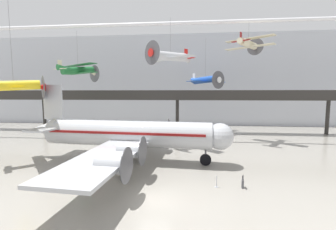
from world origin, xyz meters
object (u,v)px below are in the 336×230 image
suspended_plane_blue_trainer (205,80)px  suspended_plane_green_biplane (78,70)px  suspended_plane_yellow_lowwing (14,86)px  suspended_plane_silver_racer (170,57)px  airliner_silver_main (127,134)px  info_sign_pedestal (243,183)px  suspended_plane_cream_biplane (248,44)px  stanchion_barrier (217,184)px

suspended_plane_blue_trainer → suspended_plane_green_biplane: 25.14m
suspended_plane_yellow_lowwing → suspended_plane_silver_racer: bearing=-9.6°
airliner_silver_main → info_sign_pedestal: 14.24m
suspended_plane_cream_biplane → suspended_plane_silver_racer: bearing=142.8°
suspended_plane_blue_trainer → info_sign_pedestal: suspended_plane_blue_trainer is taller
airliner_silver_main → info_sign_pedestal: airliner_silver_main is taller
suspended_plane_blue_trainer → suspended_plane_yellow_lowwing: size_ratio=0.88×
suspended_plane_silver_racer → suspended_plane_cream_biplane: (12.52, 3.75, 2.47)m
suspended_plane_green_biplane → suspended_plane_cream_biplane: (30.28, -1.75, 3.81)m
suspended_plane_yellow_lowwing → stanchion_barrier: suspended_plane_yellow_lowwing is taller
suspended_plane_green_biplane → stanchion_barrier: bearing=-98.6°
suspended_plane_blue_trainer → suspended_plane_yellow_lowwing: bearing=-85.1°
suspended_plane_blue_trainer → suspended_plane_green_biplane: size_ratio=1.14×
suspended_plane_silver_racer → stanchion_barrier: bearing=61.7°
suspended_plane_green_biplane → stanchion_barrier: 33.70m
suspended_plane_cream_biplane → stanchion_barrier: size_ratio=6.76×
airliner_silver_main → stanchion_barrier: (10.01, -6.68, -3.04)m
suspended_plane_blue_trainer → stanchion_barrier: size_ratio=9.67×
suspended_plane_green_biplane → suspended_plane_yellow_lowwing: bearing=-144.7°
stanchion_barrier → info_sign_pedestal: size_ratio=0.87×
suspended_plane_green_biplane → suspended_plane_silver_racer: size_ratio=1.11×
suspended_plane_green_biplane → stanchion_barrier: suspended_plane_green_biplane is taller
suspended_plane_silver_racer → suspended_plane_yellow_lowwing: size_ratio=0.69×
suspended_plane_blue_trainer → info_sign_pedestal: 30.45m
airliner_silver_main → suspended_plane_blue_trainer: (10.72, 21.91, 7.63)m
suspended_plane_cream_biplane → stanchion_barrier: 26.10m
suspended_plane_green_biplane → info_sign_pedestal: 35.22m
airliner_silver_main → info_sign_pedestal: bearing=-24.2°
suspended_plane_yellow_lowwing → suspended_plane_cream_biplane: bearing=-15.6°
suspended_plane_blue_trainer → stanchion_barrier: bearing=-41.9°
airliner_silver_main → suspended_plane_blue_trainer: size_ratio=2.79×
suspended_plane_cream_biplane → suspended_plane_green_biplane: bearing=122.8°
suspended_plane_blue_trainer → suspended_plane_silver_racer: suspended_plane_silver_racer is taller
suspended_plane_green_biplane → info_sign_pedestal: size_ratio=7.38×
suspended_plane_silver_racer → info_sign_pedestal: size_ratio=6.63×
suspended_plane_yellow_lowwing → stanchion_barrier: bearing=-53.6°
suspended_plane_blue_trainer → suspended_plane_silver_racer: size_ratio=1.27×
info_sign_pedestal → stanchion_barrier: bearing=-173.1°
suspended_plane_cream_biplane → info_sign_pedestal: bearing=-157.7°
suspended_plane_cream_biplane → info_sign_pedestal: suspended_plane_cream_biplane is taller
suspended_plane_silver_racer → stanchion_barrier: suspended_plane_silver_racer is taller
suspended_plane_silver_racer → suspended_plane_yellow_lowwing: bearing=-15.5°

